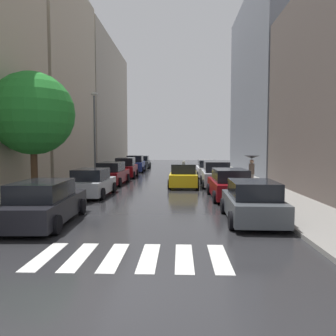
{
  "coord_description": "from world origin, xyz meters",
  "views": [
    {
      "loc": [
        1.23,
        -6.02,
        2.86
      ],
      "look_at": [
        0.4,
        16.87,
        1.29
      ],
      "focal_mm": 34.6,
      "sensor_mm": 36.0,
      "label": 1
    }
  ],
  "objects_px": {
    "parked_car_left_nearest": "(44,203)",
    "parked_car_left_second": "(92,183)",
    "lamp_post_left": "(95,130)",
    "parked_car_left_sixth": "(142,162)",
    "parked_car_left_third": "(112,174)",
    "taxi_midroad": "(184,176)",
    "parked_car_left_fourth": "(126,168)",
    "parked_car_right_second": "(229,185)",
    "pedestrian_near_tree": "(252,164)",
    "street_tree_left": "(33,114)",
    "parked_car_right_nearest": "(252,202)",
    "parked_car_right_fourth": "(207,169)",
    "parked_car_right_third": "(216,175)",
    "parked_car_left_fifth": "(135,164)"
  },
  "relations": [
    {
      "from": "parked_car_left_nearest",
      "to": "parked_car_left_second",
      "type": "height_order",
      "value": "parked_car_left_nearest"
    },
    {
      "from": "lamp_post_left",
      "to": "parked_car_left_sixth",
      "type": "bearing_deg",
      "value": 83.56
    },
    {
      "from": "parked_car_left_third",
      "to": "taxi_midroad",
      "type": "distance_m",
      "value": 5.5
    },
    {
      "from": "lamp_post_left",
      "to": "parked_car_left_fourth",
      "type": "bearing_deg",
      "value": 63.24
    },
    {
      "from": "parked_car_right_second",
      "to": "pedestrian_near_tree",
      "type": "distance_m",
      "value": 4.3
    },
    {
      "from": "parked_car_left_sixth",
      "to": "lamp_post_left",
      "type": "relative_size",
      "value": 0.63
    },
    {
      "from": "street_tree_left",
      "to": "parked_car_left_sixth",
      "type": "bearing_deg",
      "value": 83.29
    },
    {
      "from": "parked_car_right_nearest",
      "to": "parked_car_right_second",
      "type": "relative_size",
      "value": 0.91
    },
    {
      "from": "parked_car_right_nearest",
      "to": "parked_car_right_fourth",
      "type": "height_order",
      "value": "parked_car_right_fourth"
    },
    {
      "from": "parked_car_right_third",
      "to": "parked_car_right_fourth",
      "type": "bearing_deg",
      "value": 1.33
    },
    {
      "from": "parked_car_left_nearest",
      "to": "parked_car_left_third",
      "type": "height_order",
      "value": "parked_car_left_third"
    },
    {
      "from": "pedestrian_near_tree",
      "to": "parked_car_left_nearest",
      "type": "bearing_deg",
      "value": -131.52
    },
    {
      "from": "parked_car_left_third",
      "to": "parked_car_right_fourth",
      "type": "height_order",
      "value": "parked_car_left_third"
    },
    {
      "from": "parked_car_left_fourth",
      "to": "parked_car_left_sixth",
      "type": "bearing_deg",
      "value": -1.57
    },
    {
      "from": "parked_car_left_second",
      "to": "parked_car_right_third",
      "type": "distance_m",
      "value": 8.86
    },
    {
      "from": "parked_car_left_fourth",
      "to": "lamp_post_left",
      "type": "bearing_deg",
      "value": 151.65
    },
    {
      "from": "parked_car_left_fourth",
      "to": "lamp_post_left",
      "type": "height_order",
      "value": "lamp_post_left"
    },
    {
      "from": "parked_car_left_fourth",
      "to": "pedestrian_near_tree",
      "type": "bearing_deg",
      "value": -131.62
    },
    {
      "from": "parked_car_left_second",
      "to": "taxi_midroad",
      "type": "xyz_separation_m",
      "value": [
        5.29,
        4.65,
        0.03
      ]
    },
    {
      "from": "parked_car_left_fourth",
      "to": "pedestrian_near_tree",
      "type": "xyz_separation_m",
      "value": [
        9.63,
        -8.09,
        0.85
      ]
    },
    {
      "from": "parked_car_left_third",
      "to": "parked_car_right_fourth",
      "type": "bearing_deg",
      "value": -52.64
    },
    {
      "from": "parked_car_right_third",
      "to": "parked_car_left_second",
      "type": "bearing_deg",
      "value": 122.45
    },
    {
      "from": "pedestrian_near_tree",
      "to": "parked_car_left_sixth",
      "type": "bearing_deg",
      "value": 118.54
    },
    {
      "from": "parked_car_left_fifth",
      "to": "lamp_post_left",
      "type": "bearing_deg",
      "value": 167.51
    },
    {
      "from": "parked_car_left_nearest",
      "to": "taxi_midroad",
      "type": "xyz_separation_m",
      "value": [
        5.26,
        11.2,
        0.02
      ]
    },
    {
      "from": "lamp_post_left",
      "to": "parked_car_left_third",
      "type": "bearing_deg",
      "value": -44.55
    },
    {
      "from": "parked_car_left_second",
      "to": "taxi_midroad",
      "type": "bearing_deg",
      "value": -47.53
    },
    {
      "from": "parked_car_left_second",
      "to": "parked_car_right_nearest",
      "type": "bearing_deg",
      "value": -126.24
    },
    {
      "from": "parked_car_left_second",
      "to": "parked_car_left_fourth",
      "type": "distance_m",
      "value": 11.16
    },
    {
      "from": "parked_car_left_second",
      "to": "parked_car_left_third",
      "type": "height_order",
      "value": "parked_car_left_third"
    },
    {
      "from": "parked_car_left_nearest",
      "to": "parked_car_right_nearest",
      "type": "relative_size",
      "value": 1.17
    },
    {
      "from": "parked_car_left_second",
      "to": "parked_car_left_third",
      "type": "bearing_deg",
      "value": 2.01
    },
    {
      "from": "parked_car_right_nearest",
      "to": "parked_car_right_third",
      "type": "xyz_separation_m",
      "value": [
        -0.21,
        10.55,
        0.09
      ]
    },
    {
      "from": "taxi_midroad",
      "to": "street_tree_left",
      "type": "height_order",
      "value": "street_tree_left"
    },
    {
      "from": "parked_car_left_nearest",
      "to": "parked_car_left_sixth",
      "type": "xyz_separation_m",
      "value": [
        0.04,
        30.38,
        0.0
      ]
    },
    {
      "from": "parked_car_right_second",
      "to": "parked_car_right_fourth",
      "type": "relative_size",
      "value": 1.08
    },
    {
      "from": "parked_car_left_third",
      "to": "taxi_midroad",
      "type": "bearing_deg",
      "value": -101.06
    },
    {
      "from": "parked_car_left_fifth",
      "to": "lamp_post_left",
      "type": "relative_size",
      "value": 0.69
    },
    {
      "from": "parked_car_left_second",
      "to": "lamp_post_left",
      "type": "distance_m",
      "value": 8.42
    },
    {
      "from": "parked_car_left_nearest",
      "to": "street_tree_left",
      "type": "distance_m",
      "value": 7.32
    },
    {
      "from": "parked_car_left_second",
      "to": "pedestrian_near_tree",
      "type": "distance_m",
      "value": 10.22
    },
    {
      "from": "parked_car_left_second",
      "to": "parked_car_left_nearest",
      "type": "bearing_deg",
      "value": -178.62
    },
    {
      "from": "parked_car_left_sixth",
      "to": "taxi_midroad",
      "type": "relative_size",
      "value": 0.92
    },
    {
      "from": "parked_car_left_fourth",
      "to": "street_tree_left",
      "type": "distance_m",
      "value": 13.07
    },
    {
      "from": "parked_car_left_second",
      "to": "parked_car_right_fourth",
      "type": "relative_size",
      "value": 0.98
    },
    {
      "from": "parked_car_right_second",
      "to": "taxi_midroad",
      "type": "relative_size",
      "value": 0.97
    },
    {
      "from": "parked_car_left_sixth",
      "to": "parked_car_right_fourth",
      "type": "bearing_deg",
      "value": -150.74
    },
    {
      "from": "parked_car_left_nearest",
      "to": "parked_car_left_second",
      "type": "relative_size",
      "value": 1.16
    },
    {
      "from": "parked_car_left_fourth",
      "to": "parked_car_right_fourth",
      "type": "bearing_deg",
      "value": -90.08
    },
    {
      "from": "parked_car_right_nearest",
      "to": "parked_car_right_third",
      "type": "relative_size",
      "value": 0.93
    }
  ]
}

